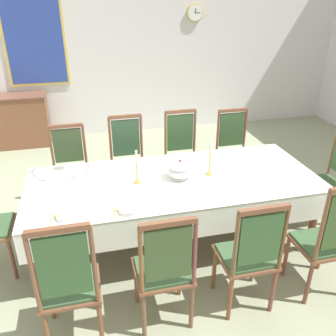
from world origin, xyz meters
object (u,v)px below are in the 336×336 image
Objects in this scene: chair_north_d at (234,150)px; mounted_clock at (195,13)px; chair_north_b at (128,160)px; bowl_near_right at (129,209)px; soup_tureen at (180,169)px; bowl_near_left at (67,215)px; chair_south_c at (250,254)px; chair_south_d at (328,238)px; framed_painting at (35,40)px; chair_north_c at (182,154)px; sideboard at (6,122)px; spoon_primary at (53,217)px; dining_table at (174,185)px; chair_south_b at (164,268)px; candlestick_west at (137,170)px; chair_south_a at (69,282)px; candlestick_east at (210,162)px; chair_head_east at (331,175)px; spoon_secondary at (115,211)px; chair_north_a at (70,167)px.

mounted_clock is at bearing -94.68° from chair_north_d.
chair_north_b is 6.01× the size of bowl_near_right.
soup_tureen reaches higher than bowl_near_left.
chair_south_d is at bearing -0.40° from chair_south_c.
framed_painting is (-0.97, 4.03, 0.95)m from bowl_near_right.
chair_north_c is 3.37m from framed_painting.
chair_north_d is at bearing -94.68° from mounted_clock.
chair_south_d reaches higher than sideboard.
mounted_clock is (2.44, 3.96, 1.35)m from spoon_primary.
chair_south_b is (-0.33, -0.99, -0.15)m from dining_table.
candlestick_west reaches higher than soup_tureen.
chair_south_a is at bearing 43.08° from chair_north_d.
chair_south_b is 3.58× the size of mounted_clock.
spoon_primary is at bearing 166.73° from bowl_near_left.
candlestick_east is at bearing 0.00° from dining_table.
chair_north_d is 1.25m from chair_head_east.
chair_north_b is at bearing 70.45° from chair_south_a.
bowl_near_right reaches higher than spoon_secondary.
chair_north_c is 6.60× the size of bowl_near_left.
chair_south_d is 6.55× the size of spoon_primary.
sideboard is at bearing 104.29° from chair_south_a.
chair_north_a is 2.55m from sideboard.
candlestick_west is (-0.04, -0.99, 0.34)m from chair_north_b.
chair_south_c is at bearing 179.60° from chair_south_d.
chair_south_d is 1.70m from bowl_near_right.
chair_north_c is at bearing 89.76° from candlestick_east.
spoon_primary is at bearing 60.19° from chair_north_b.
chair_south_d is (1.09, -1.00, -0.12)m from dining_table.
chair_south_a is 1.41m from chair_south_c.
sideboard is (-1.76, 3.29, -0.46)m from candlestick_west.
chair_north_c is at bearing -0.18° from chair_north_d.
chair_north_a reaches higher than spoon_secondary.
candlestick_west is at bearing -72.55° from framed_painting.
chair_south_b is at bearing 179.80° from chair_south_d.
framed_painting is at bearing 96.46° from bowl_near_left.
chair_north_a is 0.73× the size of sideboard.
spoon_primary is at bearing 100.43° from chair_south_a.
chair_south_b reaches higher than chair_north_a.
framed_painting is at bearing 112.26° from chair_south_c.
chair_north_c is 3.26× the size of candlestick_west.
chair_south_b is at bearing 109.63° from chair_north_a.
bowl_near_left is at bearing -162.23° from candlestick_east.
chair_north_b is (0.00, 1.98, 0.01)m from chair_south_b.
sideboard is at bearing 122.89° from dining_table.
candlestick_east is at bearing 17.77° from bowl_near_left.
sideboard is at bearing 119.20° from spoon_secondary.
chair_north_d reaches higher than soup_tureen.
chair_north_b is 1.62m from bowl_near_left.
spoon_primary is (-2.23, 0.57, 0.20)m from chair_south_d.
chair_north_c is at bearing 53.22° from candlestick_west.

